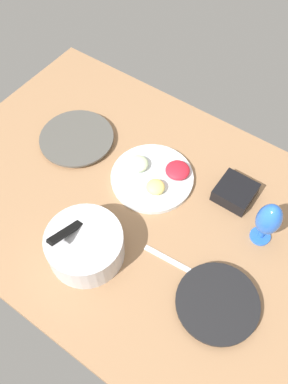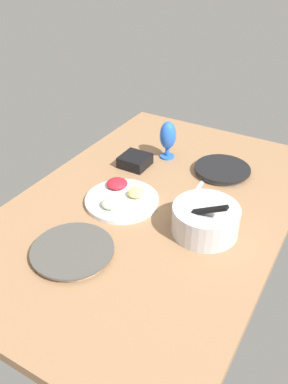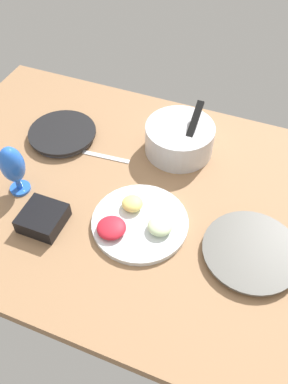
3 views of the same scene
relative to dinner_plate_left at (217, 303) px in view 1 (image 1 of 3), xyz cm
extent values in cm
cube|color=#99704C|center=(37.21, -15.83, -3.48)|extent=(160.00, 104.00, 4.00)
cylinder|color=#4C4C51|center=(0.00, 0.00, -0.59)|extent=(23.34, 23.34, 1.77)
cylinder|color=black|center=(0.00, 0.00, 0.83)|extent=(25.37, 25.37, 1.06)
cylinder|color=silver|center=(77.00, -25.27, -0.74)|extent=(26.58, 26.58, 1.47)
cylinder|color=#4E4C47|center=(77.00, -25.27, 0.44)|extent=(28.89, 28.89, 0.88)
cylinder|color=silver|center=(43.00, 9.42, 3.97)|extent=(24.57, 24.57, 10.90)
cylinder|color=white|center=(43.00, 9.42, 7.24)|extent=(22.11, 22.11, 1.96)
cube|color=black|center=(47.30, 9.42, 10.79)|extent=(2.45, 17.92, 10.29)
cylinder|color=silver|center=(42.55, -27.17, -0.58)|extent=(30.26, 30.26, 1.80)
ellipsoid|color=beige|center=(49.34, -27.87, 1.94)|extent=(7.58, 7.58, 3.24)
ellipsoid|color=#F9E072|center=(38.24, -22.97, 2.06)|extent=(6.70, 6.70, 3.47)
ellipsoid|color=red|center=(35.92, -33.82, 1.83)|extent=(8.96, 8.96, 3.01)
cylinder|color=blue|center=(-0.37, -28.49, -0.98)|extent=(6.84, 6.84, 1.00)
cylinder|color=blue|center=(-0.37, -28.49, 1.46)|extent=(2.00, 2.00, 3.87)
ellipsoid|color=blue|center=(-0.37, -28.49, 10.32)|extent=(7.88, 7.88, 13.83)
cube|color=black|center=(14.46, -37.90, 1.14)|extent=(12.78, 12.78, 5.23)
cube|color=tan|center=(14.46, -37.90, 2.81)|extent=(10.48, 10.48, 1.67)
cube|color=silver|center=(19.78, -3.94, -1.18)|extent=(18.09, 3.25, 0.60)
camera|label=1|loc=(-3.90, 43.57, 118.23)|focal=37.32mm
camera|label=2|loc=(152.99, 47.38, 93.69)|focal=37.23mm
camera|label=3|loc=(71.23, -96.05, 100.99)|focal=37.71mm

